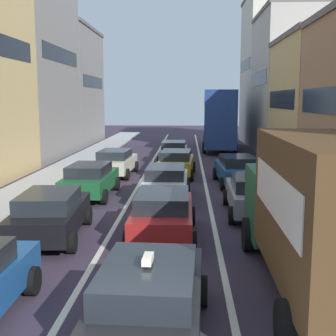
{
  "coord_description": "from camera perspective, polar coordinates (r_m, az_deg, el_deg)",
  "views": [
    {
      "loc": [
        0.78,
        -5.5,
        4.28
      ],
      "look_at": [
        0.0,
        12.0,
        1.6
      ],
      "focal_mm": 47.58,
      "sensor_mm": 36.0,
      "label": 1
    }
  ],
  "objects": [
    {
      "name": "sedan_right_lane_behind_truck",
      "position": [
        17.04,
        10.91,
        -3.25
      ],
      "size": [
        2.12,
        4.33,
        1.49
      ],
      "rotation": [
        0.0,
        0.0,
        1.55
      ],
      "color": "gray",
      "rests_on": "ground"
    },
    {
      "name": "building_row_right",
      "position": [
        31.8,
        19.52,
        9.97
      ],
      "size": [
        7.2,
        43.9,
        14.27
      ],
      "rotation": [
        0.0,
        0.0,
        -1.57
      ],
      "color": "beige",
      "rests_on": "ground"
    },
    {
      "name": "removalist_box_truck",
      "position": [
        10.1,
        19.34,
        -5.01
      ],
      "size": [
        2.77,
        7.73,
        3.58
      ],
      "rotation": [
        0.0,
        0.0,
        1.56
      ],
      "color": "#1E5933",
      "rests_on": "ground"
    },
    {
      "name": "sidewalk_left",
      "position": [
        26.9,
        -13.63,
        -0.55
      ],
      "size": [
        2.6,
        64.0,
        0.14
      ],
      "primitive_type": "cube",
      "color": "#AFAFAF",
      "rests_on": "ground"
    },
    {
      "name": "sedan_centre_lane_second",
      "position": [
        13.92,
        -0.65,
        -5.79
      ],
      "size": [
        2.06,
        4.3,
        1.49
      ],
      "rotation": [
        0.0,
        0.0,
        1.57
      ],
      "color": "#A51E1E",
      "rests_on": "ground"
    },
    {
      "name": "sedan_left_lane_fourth",
      "position": [
        25.5,
        -6.75,
        0.79
      ],
      "size": [
        2.24,
        4.39,
        1.49
      ],
      "rotation": [
        0.0,
        0.0,
        1.52
      ],
      "color": "beige",
      "rests_on": "ground"
    },
    {
      "name": "wagon_left_lane_second",
      "position": [
        14.37,
        -14.83,
        -5.63
      ],
      "size": [
        2.3,
        4.41,
        1.49
      ],
      "rotation": [
        0.0,
        0.0,
        1.64
      ],
      "color": "black",
      "rests_on": "ground"
    },
    {
      "name": "coupe_centre_lane_fourth",
      "position": [
        25.07,
        1.05,
        0.71
      ],
      "size": [
        2.23,
        4.38,
        1.49
      ],
      "rotation": [
        0.0,
        0.0,
        1.52
      ],
      "color": "#B29319",
      "rests_on": "ground"
    },
    {
      "name": "lane_stripe_left",
      "position": [
        25.97,
        -2.96,
        -0.78
      ],
      "size": [
        0.16,
        60.0,
        0.01
      ],
      "primitive_type": "cube",
      "color": "silver",
      "rests_on": "ground"
    },
    {
      "name": "bus_mid_queue_primary",
      "position": [
        39.06,
        6.61,
        6.52
      ],
      "size": [
        3.17,
        10.61,
        5.06
      ],
      "rotation": [
        0.0,
        0.0,
        1.52
      ],
      "color": "navy",
      "rests_on": "ground"
    },
    {
      "name": "taxi_centre_lane_front",
      "position": [
        8.19,
        -2.42,
        -16.49
      ],
      "size": [
        2.21,
        4.37,
        1.66
      ],
      "rotation": [
        0.0,
        0.0,
        1.53
      ],
      "color": "black",
      "rests_on": "ground"
    },
    {
      "name": "sedan_centre_lane_fifth",
      "position": [
        30.64,
        0.74,
        2.17
      ],
      "size": [
        2.08,
        4.31,
        1.49
      ],
      "rotation": [
        0.0,
        0.0,
        1.56
      ],
      "color": "#759EB7",
      "rests_on": "ground"
    },
    {
      "name": "wagon_right_lane_far",
      "position": [
        22.87,
        8.83,
        -0.16
      ],
      "size": [
        2.27,
        4.4,
        1.49
      ],
      "rotation": [
        0.0,
        0.0,
        1.63
      ],
      "color": "#194C8C",
      "rests_on": "ground"
    },
    {
      "name": "sedan_left_lane_third",
      "position": [
        20.06,
        -9.95,
        -1.43
      ],
      "size": [
        2.14,
        4.34,
        1.49
      ],
      "rotation": [
        0.0,
        0.0,
        1.55
      ],
      "color": "#19592D",
      "rests_on": "ground"
    },
    {
      "name": "lane_stripe_right",
      "position": [
        25.87,
        4.55,
        -0.84
      ],
      "size": [
        0.16,
        60.0,
        0.01
      ],
      "primitive_type": "cube",
      "color": "silver",
      "rests_on": "ground"
    },
    {
      "name": "hatchback_centre_lane_third",
      "position": [
        19.19,
        -0.25,
        -1.76
      ],
      "size": [
        2.09,
        4.32,
        1.49
      ],
      "rotation": [
        0.0,
        0.0,
        1.56
      ],
      "color": "silver",
      "rests_on": "ground"
    }
  ]
}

